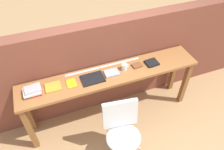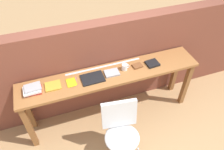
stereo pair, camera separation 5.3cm
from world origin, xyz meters
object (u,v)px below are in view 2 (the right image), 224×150
Objects in this scene: magazine_cycling at (53,86)px; leather_journal_brown at (137,66)px; book_repair_rightmost at (152,63)px; book_stack_leftmost at (33,89)px; chair_white_moulded at (121,130)px; mug at (125,67)px; book_open_centre at (93,78)px; pamphlet_pile_colourful at (72,82)px.

leather_journal_brown reaches higher than magazine_cycling.
magazine_cycling is 1.39m from book_repair_rightmost.
book_stack_leftmost is 0.25m from magazine_cycling.
mug is at bearing 66.01° from chair_white_moulded.
book_stack_leftmost is 1.75× the size of leather_journal_brown.
chair_white_moulded is 1.02m from book_repair_rightmost.
book_open_centre is 0.47m from mug.
mug is at bearing 172.83° from book_repair_rightmost.
book_stack_leftmost is at bearing 179.75° from pamphlet_pile_colourful.
book_open_centre is (-0.17, 0.64, 0.36)m from chair_white_moulded.
magazine_cycling is 1.17m from leather_journal_brown.
leather_journal_brown is (1.41, 0.01, -0.03)m from book_stack_leftmost.
book_open_centre is at bearing -1.81° from book_stack_leftmost.
mug reaches higher than magazine_cycling.
magazine_cycling is 0.66× the size of book_open_centre.
leather_journal_brown is at bearing 169.93° from book_repair_rightmost.
book_open_centre is (0.51, -0.03, -0.00)m from magazine_cycling.
book_stack_leftmost is at bearing 175.85° from book_repair_rightmost.
book_repair_rightmost is at bearing -0.75° from pamphlet_pile_colourful.
book_repair_rightmost is at bearing 42.36° from chair_white_moulded.
pamphlet_pile_colourful is 0.93m from leather_journal_brown.
chair_white_moulded is at bearing -131.50° from leather_journal_brown.
chair_white_moulded is 0.87m from pamphlet_pile_colourful.
pamphlet_pile_colourful is at bearing 123.85° from chair_white_moulded.
mug is at bearing 0.41° from book_stack_leftmost.
book_repair_rightmost is (1.39, -0.02, 0.00)m from magazine_cycling.
magazine_cycling is 0.24m from pamphlet_pile_colourful.
book_stack_leftmost is 1.15× the size of magazine_cycling.
mug is at bearing 174.37° from leather_journal_brown.
mug reaches higher than book_repair_rightmost.
book_repair_rightmost is (0.41, -0.03, -0.03)m from mug.
book_open_centre is (0.76, -0.02, -0.03)m from book_stack_leftmost.
book_stack_leftmost is 1.22m from mug.
pamphlet_pile_colourful is (0.24, -0.01, -0.01)m from magazine_cycling.
mug reaches higher than book_stack_leftmost.
book_repair_rightmost reaches higher than leather_journal_brown.
book_open_centre is 2.30× the size of leather_journal_brown.
pamphlet_pile_colourful is at bearing -179.16° from mug.
magazine_cycling is 0.98m from mug.
book_stack_leftmost is 1.32× the size of pamphlet_pile_colourful.
book_stack_leftmost reaches higher than magazine_cycling.
chair_white_moulded is at bearing -56.15° from pamphlet_pile_colourful.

